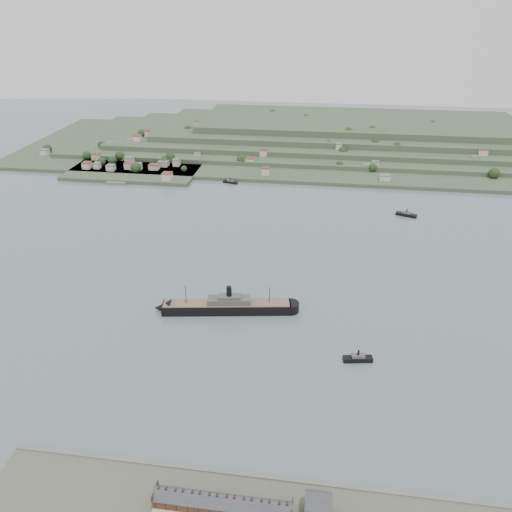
# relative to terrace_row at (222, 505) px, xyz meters

# --- Properties ---
(ground) EXTENTS (1400.00, 1400.00, 0.00)m
(ground) POSITION_rel_terrace_row_xyz_m (10.00, 168.02, -6.84)
(ground) COLOR slate
(ground) RESTS_ON ground
(terrace_row) EXTENTS (55.60, 9.80, 11.07)m
(terrace_row) POSITION_rel_terrace_row_xyz_m (0.00, 0.00, 0.00)
(terrace_row) COLOR #482819
(terrace_row) RESTS_ON ground
(gabled_building) EXTENTS (10.40, 10.18, 14.09)m
(gabled_building) POSITION_rel_terrace_row_xyz_m (37.50, 4.02, 1.34)
(gabled_building) COLOR #482819
(gabled_building) RESTS_ON ground
(far_peninsula) EXTENTS (760.00, 309.00, 30.00)m
(far_peninsula) POSITION_rel_terrace_row_xyz_m (37.91, 561.12, 5.04)
(far_peninsula) COLOR #3A5035
(far_peninsula) RESTS_ON ground
(steamship) EXTENTS (95.46, 24.95, 22.98)m
(steamship) POSITION_rel_terrace_row_xyz_m (-28.72, 143.58, -2.60)
(steamship) COLOR black
(steamship) RESTS_ON ground
(tugboat) EXTENTS (17.28, 7.25, 7.54)m
(tugboat) POSITION_rel_terrace_row_xyz_m (57.41, 105.22, -5.00)
(tugboat) COLOR black
(tugboat) RESTS_ON ground
(ferry_west) EXTENTS (17.19, 8.67, 6.21)m
(ferry_west) POSITION_rel_terrace_row_xyz_m (-71.05, 393.02, -5.35)
(ferry_west) COLOR black
(ferry_west) RESTS_ON ground
(ferry_east) EXTENTS (19.88, 11.59, 7.20)m
(ferry_east) POSITION_rel_terrace_row_xyz_m (111.02, 325.37, -5.11)
(ferry_east) COLOR black
(ferry_east) RESTS_ON ground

